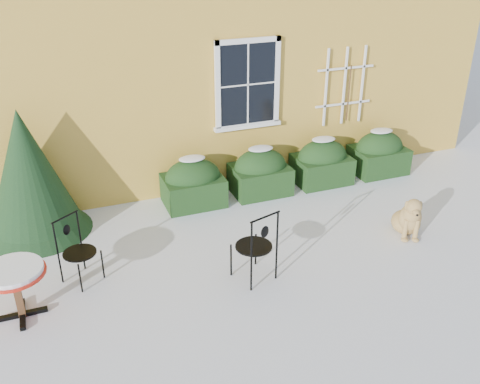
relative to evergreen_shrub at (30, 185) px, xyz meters
name	(u,v)px	position (x,y,z in m)	size (l,w,h in m)	color
ground	(265,277)	(2.97, -2.53, -0.84)	(80.00, 80.00, 0.00)	white
hedge_row	(292,167)	(4.62, 0.02, -0.44)	(4.95, 0.80, 0.91)	black
evergreen_shrub	(30,185)	(0.00, 0.00, 0.00)	(1.73, 1.73, 2.09)	black
bistro_table	(14,277)	(-0.30, -2.18, -0.22)	(0.80, 0.80, 0.74)	black
patio_chair_near	(256,246)	(2.83, -2.50, -0.29)	(0.61, 0.60, 1.10)	black
patio_chair_far	(77,250)	(0.51, -1.62, -0.36)	(0.60, 0.60, 0.97)	black
dog	(409,219)	(5.59, -2.27, -0.54)	(0.63, 0.79, 0.74)	tan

